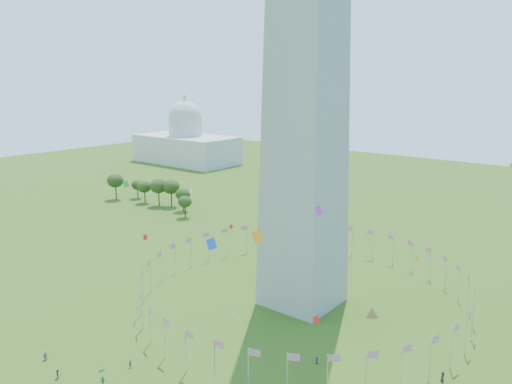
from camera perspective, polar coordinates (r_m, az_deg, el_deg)
flag_ring at (r=128.58m, az=5.29°, el=-10.53°), size 80.24×80.24×9.00m
capitol_building at (r=336.52m, az=-8.06°, el=7.23°), size 70.00×35.00×46.00m
kites_aloft at (r=95.92m, az=1.59°, el=-10.07°), size 108.50×82.90×35.98m
tree_line_west at (r=226.95m, az=-11.66°, el=-0.11°), size 55.03×15.40×11.98m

